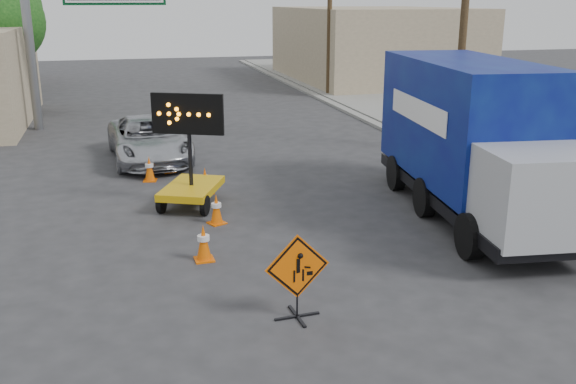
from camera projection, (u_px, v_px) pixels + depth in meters
name	position (u px, v px, depth m)	size (l,w,h in m)	color
ground	(327.00, 304.00, 11.30)	(100.00, 100.00, 0.00)	#2D2D30
curb_right	(378.00, 125.00, 26.94)	(0.40, 60.00, 0.12)	gray
sidewalk_right	(428.00, 122.00, 27.50)	(4.00, 60.00, 0.15)	gray
building_right_far	(373.00, 44.00, 41.59)	(10.00, 14.00, 4.60)	tan
highway_gantry	(80.00, 1.00, 25.35)	(6.18, 0.38, 6.90)	slate
utility_pole_near	(464.00, 13.00, 21.17)	(1.80, 0.26, 9.00)	#4B3A20
utility_pole_far	(330.00, 8.00, 34.12)	(1.80, 0.26, 9.00)	#4B3A20
tree_left_near	(2.00, 22.00, 28.47)	(3.71, 3.71, 6.03)	#4B3A20
tree_left_far	(4.00, 9.00, 35.49)	(4.10, 4.10, 6.66)	#4B3A20
construction_sign	(297.00, 274.00, 10.59)	(1.12, 0.80, 1.49)	black
arrow_board	(191.00, 181.00, 16.49)	(1.97, 2.37, 2.92)	#CE9D0B
pickup_truck	(149.00, 139.00, 21.12)	(2.36, 5.12, 1.42)	#B6B8BE
box_truck	(472.00, 148.00, 15.49)	(3.26, 8.11, 3.74)	black
cone_a	(204.00, 243.00, 13.07)	(0.41, 0.41, 0.77)	#E65A04
cone_b	(216.00, 209.00, 15.22)	(0.49, 0.49, 0.73)	#E65A04
cone_c	(205.00, 181.00, 17.55)	(0.49, 0.49, 0.74)	#E65A04
cone_d	(149.00, 169.00, 18.81)	(0.44, 0.44, 0.74)	#E65A04
cone_e	(168.00, 161.00, 19.76)	(0.44, 0.44, 0.73)	#E65A04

